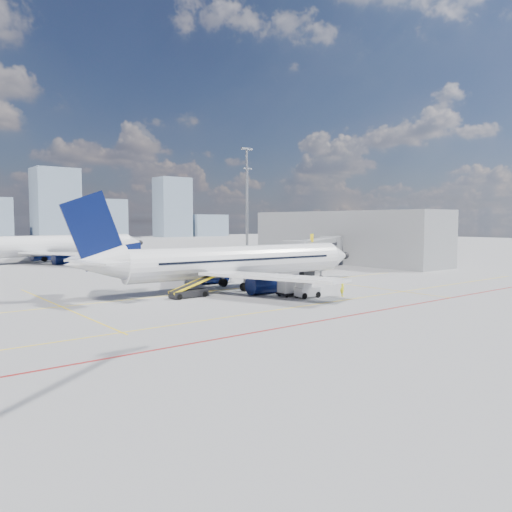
{
  "coord_description": "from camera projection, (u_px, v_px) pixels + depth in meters",
  "views": [
    {
      "loc": [
        -34.56,
        -40.08,
        8.08
      ],
      "look_at": [
        1.7,
        5.67,
        4.0
      ],
      "focal_mm": 35.0,
      "sensor_mm": 36.0,
      "label": 1
    }
  ],
  "objects": [
    {
      "name": "ramp_worker",
      "position": [
        342.0,
        287.0,
        53.69
      ],
      "size": [
        0.78,
        0.83,
        1.91
      ],
      "primitive_type": "imported",
      "rotation": [
        0.0,
        0.0,
        0.94
      ],
      "color": "yellow",
      "rests_on": "ground"
    },
    {
      "name": "terminal_block",
      "position": [
        344.0,
        237.0,
        98.05
      ],
      "size": [
        10.0,
        42.0,
        10.0
      ],
      "color": "gray",
      "rests_on": "ground"
    },
    {
      "name": "jet_bridge",
      "position": [
        318.0,
        248.0,
        80.84
      ],
      "size": [
        23.55,
        15.78,
        6.3
      ],
      "color": "gray",
      "rests_on": "ground"
    },
    {
      "name": "floodlight_mast_ne",
      "position": [
        247.0,
        198.0,
        118.91
      ],
      "size": [
        3.2,
        0.61,
        25.45
      ],
      "color": "gray",
      "rests_on": "ground"
    },
    {
      "name": "cargo_dolly",
      "position": [
        294.0,
        286.0,
        54.04
      ],
      "size": [
        3.84,
        2.06,
        2.01
      ],
      "rotation": [
        0.0,
        0.0,
        -0.12
      ],
      "color": "black",
      "rests_on": "ground"
    },
    {
      "name": "baggage_tug",
      "position": [
        306.0,
        290.0,
        52.68
      ],
      "size": [
        2.64,
        1.73,
        1.75
      ],
      "rotation": [
        0.0,
        0.0,
        -0.09
      ],
      "color": "silver",
      "rests_on": "ground"
    },
    {
      "name": "main_aircraft",
      "position": [
        228.0,
        262.0,
        59.01
      ],
      "size": [
        38.45,
        33.47,
        11.22
      ],
      "rotation": [
        0.0,
        0.0,
        -0.08
      ],
      "color": "silver",
      "rests_on": "ground"
    },
    {
      "name": "distant_skyline",
      "position": [
        15.0,
        215.0,
        211.65
      ],
      "size": [
        256.25,
        15.01,
        31.49
      ],
      "color": "slate",
      "rests_on": "ground"
    },
    {
      "name": "belt_loader",
      "position": [
        190.0,
        292.0,
        52.91
      ],
      "size": [
        5.96,
        1.75,
        2.42
      ],
      "rotation": [
        0.0,
        0.0,
        0.04
      ],
      "color": "black",
      "rests_on": "ground"
    },
    {
      "name": "apron_markings",
      "position": [
        298.0,
        302.0,
        49.9
      ],
      "size": [
        90.0,
        35.12,
        0.01
      ],
      "color": "yellow",
      "rests_on": "ground"
    },
    {
      "name": "second_aircraft",
      "position": [
        45.0,
        246.0,
        97.06
      ],
      "size": [
        41.9,
        36.48,
        12.22
      ],
      "rotation": [
        0.0,
        0.0,
        0.06
      ],
      "color": "silver",
      "rests_on": "ground"
    },
    {
      "name": "floodlight_mast_far",
      "position": [
        248.0,
        204.0,
        163.0
      ],
      "size": [
        3.2,
        0.61,
        25.45
      ],
      "color": "gray",
      "rests_on": "ground"
    },
    {
      "name": "ground",
      "position": [
        276.0,
        297.0,
        53.32
      ],
      "size": [
        420.0,
        420.0,
        0.0
      ],
      "primitive_type": "plane",
      "color": "gray",
      "rests_on": "ground"
    }
  ]
}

